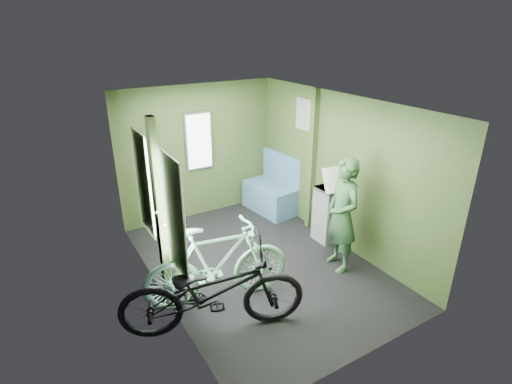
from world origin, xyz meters
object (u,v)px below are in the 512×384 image
bicycle_black (215,330)px  passenger (342,215)px  bicycle_mint (219,300)px  bench_seat (272,194)px  waste_box (326,215)px

bicycle_black → passenger: 2.23m
bicycle_black → bicycle_mint: bearing=-11.0°
bicycle_black → bench_seat: (2.27, 2.31, 0.31)m
bicycle_mint → bench_seat: (2.00, 1.87, 0.31)m
passenger → bench_seat: 2.12m
passenger → waste_box: (0.32, 0.68, -0.36)m
waste_box → passenger: bearing=-115.3°
bicycle_black → bench_seat: 3.25m
passenger → bench_seat: bearing=-175.2°
bicycle_black → waste_box: 2.60m
bicycle_black → waste_box: bearing=-48.1°
passenger → waste_box: size_ratio=1.81×
bicycle_black → bicycle_mint: 0.52m
bicycle_mint → bench_seat: bearing=-35.5°
bicycle_mint → bench_seat: size_ratio=1.70×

